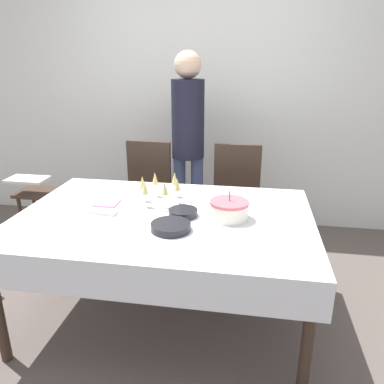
# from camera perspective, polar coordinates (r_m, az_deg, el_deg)

# --- Properties ---
(ground_plane) EXTENTS (12.00, 12.00, 0.00)m
(ground_plane) POSITION_cam_1_polar(r_m,az_deg,el_deg) (2.69, -3.84, -18.19)
(ground_plane) COLOR #564C47
(wall_back) EXTENTS (8.00, 0.05, 2.70)m
(wall_back) POSITION_cam_1_polar(r_m,az_deg,el_deg) (3.83, 1.70, 15.07)
(wall_back) COLOR silver
(wall_back) RESTS_ON ground_plane
(dining_table) EXTENTS (1.81, 1.23, 0.74)m
(dining_table) POSITION_cam_1_polar(r_m,az_deg,el_deg) (2.36, -4.19, -5.69)
(dining_table) COLOR white
(dining_table) RESTS_ON ground_plane
(dining_chair_far_left) EXTENTS (0.44, 0.44, 0.97)m
(dining_chair_far_left) POSITION_cam_1_polar(r_m,az_deg,el_deg) (3.33, -7.05, -0.07)
(dining_chair_far_left) COLOR #38281E
(dining_chair_far_left) RESTS_ON ground_plane
(dining_chair_far_right) EXTENTS (0.43, 0.43, 0.97)m
(dining_chair_far_right) POSITION_cam_1_polar(r_m,az_deg,el_deg) (3.20, 6.70, -0.84)
(dining_chair_far_right) COLOR #38281E
(dining_chair_far_right) RESTS_ON ground_plane
(birthday_cake) EXTENTS (0.23, 0.23, 0.19)m
(birthday_cake) POSITION_cam_1_polar(r_m,az_deg,el_deg) (2.25, 5.68, -2.70)
(birthday_cake) COLOR silver
(birthday_cake) RESTS_ON dining_table
(champagne_tray) EXTENTS (0.37, 0.37, 0.18)m
(champagne_tray) POSITION_cam_1_polar(r_m,az_deg,el_deg) (2.49, -4.97, 0.01)
(champagne_tray) COLOR silver
(champagne_tray) RESTS_ON dining_table
(plate_stack_main) EXTENTS (0.22, 0.22, 0.04)m
(plate_stack_main) POSITION_cam_1_polar(r_m,az_deg,el_deg) (2.10, -3.26, -5.30)
(plate_stack_main) COLOR black
(plate_stack_main) RESTS_ON dining_table
(plate_stack_dessert) EXTENTS (0.18, 0.18, 0.04)m
(plate_stack_dessert) POSITION_cam_1_polar(r_m,az_deg,el_deg) (2.28, -1.36, -3.17)
(plate_stack_dessert) COLOR black
(plate_stack_dessert) RESTS_ON dining_table
(cake_knife) EXTENTS (0.30, 0.06, 0.00)m
(cake_knife) POSITION_cam_1_polar(r_m,az_deg,el_deg) (2.06, 8.50, -6.59)
(cake_knife) COLOR silver
(cake_knife) RESTS_ON dining_table
(fork_pile) EXTENTS (0.18, 0.08, 0.02)m
(fork_pile) POSITION_cam_1_polar(r_m,az_deg,el_deg) (2.38, -13.32, -3.02)
(fork_pile) COLOR silver
(fork_pile) RESTS_ON dining_table
(napkin_pile) EXTENTS (0.15, 0.15, 0.01)m
(napkin_pile) POSITION_cam_1_polar(r_m,az_deg,el_deg) (2.55, -12.79, -1.59)
(napkin_pile) COLOR pink
(napkin_pile) RESTS_ON dining_table
(person_standing) EXTENTS (0.28, 0.28, 1.72)m
(person_standing) POSITION_cam_1_polar(r_m,az_deg,el_deg) (3.27, -0.61, 8.94)
(person_standing) COLOR #3F4C72
(person_standing) RESTS_ON ground_plane
(high_chair) EXTENTS (0.33, 0.35, 0.71)m
(high_chair) POSITION_cam_1_polar(r_m,az_deg,el_deg) (3.56, -22.64, -1.17)
(high_chair) COLOR #38281E
(high_chair) RESTS_ON ground_plane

